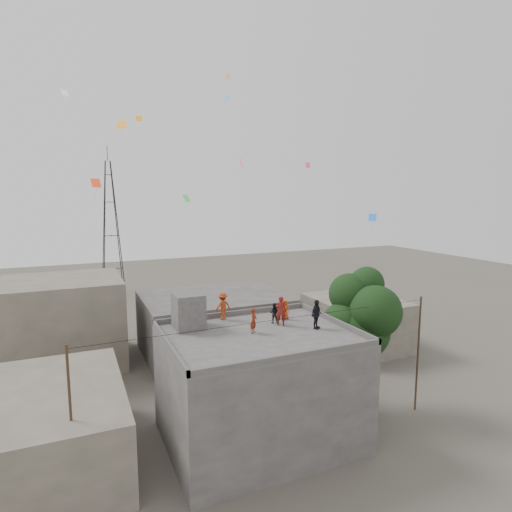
{
  "coord_description": "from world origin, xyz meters",
  "views": [
    {
      "loc": [
        -9.08,
        -20.42,
        13.62
      ],
      "look_at": [
        1.27,
        3.26,
        9.89
      ],
      "focal_mm": 30.0,
      "sensor_mm": 36.0,
      "label": 1
    }
  ],
  "objects_px": {
    "tree": "(363,316)",
    "transmission_tower": "(111,229)",
    "stair_head_box": "(188,311)",
    "person_red_adult": "(281,311)",
    "person_dark_adult": "(316,314)"
  },
  "relations": [
    {
      "from": "stair_head_box",
      "to": "transmission_tower",
      "type": "distance_m",
      "value": 37.46
    },
    {
      "from": "transmission_tower",
      "to": "person_dark_adult",
      "type": "relative_size",
      "value": 11.94
    },
    {
      "from": "person_red_adult",
      "to": "stair_head_box",
      "type": "bearing_deg",
      "value": 13.88
    },
    {
      "from": "stair_head_box",
      "to": "transmission_tower",
      "type": "height_order",
      "value": "transmission_tower"
    },
    {
      "from": "stair_head_box",
      "to": "person_red_adult",
      "type": "xyz_separation_m",
      "value": [
        5.0,
        -1.67,
        -0.14
      ]
    },
    {
      "from": "stair_head_box",
      "to": "person_dark_adult",
      "type": "relative_size",
      "value": 1.19
    },
    {
      "from": "stair_head_box",
      "to": "person_red_adult",
      "type": "bearing_deg",
      "value": -18.48
    },
    {
      "from": "stair_head_box",
      "to": "tree",
      "type": "distance_m",
      "value": 10.8
    },
    {
      "from": "transmission_tower",
      "to": "person_dark_adult",
      "type": "bearing_deg",
      "value": -79.68
    },
    {
      "from": "stair_head_box",
      "to": "person_red_adult",
      "type": "height_order",
      "value": "stair_head_box"
    },
    {
      "from": "person_dark_adult",
      "to": "tree",
      "type": "bearing_deg",
      "value": -16.51
    },
    {
      "from": "transmission_tower",
      "to": "person_red_adult",
      "type": "height_order",
      "value": "transmission_tower"
    },
    {
      "from": "tree",
      "to": "transmission_tower",
      "type": "bearing_deg",
      "value": 106.09
    },
    {
      "from": "stair_head_box",
      "to": "tree",
      "type": "height_order",
      "value": "tree"
    },
    {
      "from": "stair_head_box",
      "to": "person_dark_adult",
      "type": "height_order",
      "value": "stair_head_box"
    }
  ]
}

